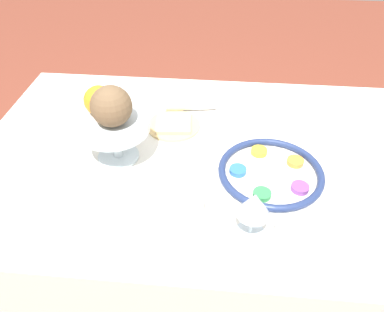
% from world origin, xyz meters
% --- Properties ---
extents(ground_plane, '(8.00, 8.00, 0.00)m').
position_xyz_m(ground_plane, '(0.00, 0.00, 0.00)').
color(ground_plane, brown).
extents(dining_table, '(1.43, 0.88, 0.76)m').
position_xyz_m(dining_table, '(0.00, 0.00, 0.38)').
color(dining_table, white).
rests_on(dining_table, ground_plane).
extents(seder_plate, '(0.29, 0.29, 0.03)m').
position_xyz_m(seder_plate, '(-0.16, 0.09, 0.78)').
color(seder_plate, white).
rests_on(seder_plate, dining_table).
extents(wine_glass, '(0.08, 0.08, 0.13)m').
position_xyz_m(wine_glass, '(-0.10, 0.29, 0.85)').
color(wine_glass, silver).
rests_on(wine_glass, dining_table).
extents(fruit_stand, '(0.20, 0.20, 0.13)m').
position_xyz_m(fruit_stand, '(0.28, 0.04, 0.86)').
color(fruit_stand, silver).
rests_on(fruit_stand, dining_table).
extents(orange_fruit, '(0.08, 0.08, 0.08)m').
position_xyz_m(orange_fruit, '(0.32, 0.01, 0.93)').
color(orange_fruit, orange).
rests_on(orange_fruit, fruit_stand).
extents(coconut, '(0.11, 0.11, 0.11)m').
position_xyz_m(coconut, '(0.27, 0.06, 0.95)').
color(coconut, brown).
rests_on(coconut, fruit_stand).
extents(bread_plate, '(0.17, 0.17, 0.02)m').
position_xyz_m(bread_plate, '(0.14, -0.12, 0.77)').
color(bread_plate, tan).
rests_on(bread_plate, dining_table).
extents(napkin_roll, '(0.18, 0.08, 0.05)m').
position_xyz_m(napkin_roll, '(0.09, -0.23, 0.79)').
color(napkin_roll, white).
rests_on(napkin_roll, dining_table).
extents(cup_near, '(0.06, 0.06, 0.06)m').
position_xyz_m(cup_near, '(0.05, 0.24, 0.79)').
color(cup_near, silver).
rests_on(cup_near, dining_table).
extents(cup_mid, '(0.06, 0.06, 0.06)m').
position_xyz_m(cup_mid, '(-0.01, 0.33, 0.79)').
color(cup_mid, silver).
rests_on(cup_mid, dining_table).
extents(cup_far, '(0.06, 0.06, 0.06)m').
position_xyz_m(cup_far, '(-0.18, 0.30, 0.79)').
color(cup_far, silver).
rests_on(cup_far, dining_table).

